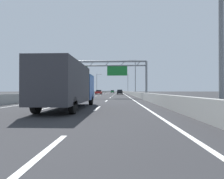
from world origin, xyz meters
TOP-DOWN VIEW (x-y plane):
  - ground_plane at (0.00, 100.00)m, footprint 260.00×260.00m
  - lane_dash_left_1 at (-1.80, 12.50)m, footprint 0.16×3.00m
  - lane_dash_left_2 at (-1.80, 21.50)m, footprint 0.16×3.00m
  - lane_dash_left_3 at (-1.80, 30.50)m, footprint 0.16×3.00m
  - lane_dash_left_4 at (-1.80, 39.50)m, footprint 0.16×3.00m
  - lane_dash_left_5 at (-1.80, 48.50)m, footprint 0.16×3.00m
  - lane_dash_left_6 at (-1.80, 57.50)m, footprint 0.16×3.00m
  - lane_dash_left_7 at (-1.80, 66.50)m, footprint 0.16×3.00m
  - lane_dash_left_8 at (-1.80, 75.50)m, footprint 0.16×3.00m
  - lane_dash_left_9 at (-1.80, 84.50)m, footprint 0.16×3.00m
  - lane_dash_left_10 at (-1.80, 93.50)m, footprint 0.16×3.00m
  - lane_dash_left_11 at (-1.80, 102.50)m, footprint 0.16×3.00m
  - lane_dash_left_12 at (-1.80, 111.50)m, footprint 0.16×3.00m
  - lane_dash_left_13 at (-1.80, 120.50)m, footprint 0.16×3.00m
  - lane_dash_left_14 at (-1.80, 129.50)m, footprint 0.16×3.00m
  - lane_dash_left_15 at (-1.80, 138.50)m, footprint 0.16×3.00m
  - lane_dash_left_16 at (-1.80, 147.50)m, footprint 0.16×3.00m
  - lane_dash_left_17 at (-1.80, 156.50)m, footprint 0.16×3.00m
  - lane_dash_right_0 at (1.80, 3.50)m, footprint 0.16×3.00m
  - lane_dash_right_1 at (1.80, 12.50)m, footprint 0.16×3.00m
  - lane_dash_right_2 at (1.80, 21.50)m, footprint 0.16×3.00m
  - lane_dash_right_3 at (1.80, 30.50)m, footprint 0.16×3.00m
  - lane_dash_right_4 at (1.80, 39.50)m, footprint 0.16×3.00m
  - lane_dash_right_5 at (1.80, 48.50)m, footprint 0.16×3.00m
  - lane_dash_right_6 at (1.80, 57.50)m, footprint 0.16×3.00m
  - lane_dash_right_7 at (1.80, 66.50)m, footprint 0.16×3.00m
  - lane_dash_right_8 at (1.80, 75.50)m, footprint 0.16×3.00m
  - lane_dash_right_9 at (1.80, 84.50)m, footprint 0.16×3.00m
  - lane_dash_right_10 at (1.80, 93.50)m, footprint 0.16×3.00m
  - lane_dash_right_11 at (1.80, 102.50)m, footprint 0.16×3.00m
  - lane_dash_right_12 at (1.80, 111.50)m, footprint 0.16×3.00m
  - lane_dash_right_13 at (1.80, 120.50)m, footprint 0.16×3.00m
  - lane_dash_right_14 at (1.80, 129.50)m, footprint 0.16×3.00m
  - lane_dash_right_15 at (1.80, 138.50)m, footprint 0.16×3.00m
  - lane_dash_right_16 at (1.80, 147.50)m, footprint 0.16×3.00m
  - lane_dash_right_17 at (1.80, 156.50)m, footprint 0.16×3.00m
  - edge_line_left at (-5.25, 88.00)m, footprint 0.16×176.00m
  - edge_line_right at (5.25, 88.00)m, footprint 0.16×176.00m
  - barrier_left at (-6.90, 110.00)m, footprint 0.45×220.00m
  - barrier_right at (6.90, 110.00)m, footprint 0.45×220.00m
  - sign_gantry at (-0.09, 29.88)m, footprint 16.21×0.36m
  - streetlamp_left_mid at (-7.47, 47.32)m, footprint 2.58×0.28m
  - streetlamp_right_mid at (7.47, 47.32)m, footprint 2.58×0.28m
  - streetlamp_left_far at (-7.47, 86.78)m, footprint 2.58×0.28m
  - streetlamp_right_far at (7.47, 86.78)m, footprint 2.58×0.28m
  - red_car at (-3.46, 58.60)m, footprint 1.81×4.51m
  - yellow_car at (3.37, 102.50)m, footprint 1.87×4.31m
  - black_car at (3.57, 55.85)m, footprint 1.76×4.30m
  - blue_car at (3.40, 95.97)m, footprint 1.75×4.60m
  - green_car at (-0.13, 93.60)m, footprint 1.74×4.48m
  - box_truck at (-0.18, 12.18)m, footprint 2.30×8.41m

SIDE VIEW (x-z plane):
  - ground_plane at x=0.00m, z-range 0.00..0.00m
  - lane_dash_left_1 at x=-1.80m, z-range 0.00..0.01m
  - lane_dash_left_2 at x=-1.80m, z-range 0.00..0.01m
  - lane_dash_left_3 at x=-1.80m, z-range 0.00..0.01m
  - lane_dash_left_4 at x=-1.80m, z-range 0.00..0.01m
  - lane_dash_left_5 at x=-1.80m, z-range 0.00..0.01m
  - lane_dash_left_6 at x=-1.80m, z-range 0.00..0.01m
  - lane_dash_left_7 at x=-1.80m, z-range 0.00..0.01m
  - lane_dash_left_8 at x=-1.80m, z-range 0.00..0.01m
  - lane_dash_left_9 at x=-1.80m, z-range 0.00..0.01m
  - lane_dash_left_10 at x=-1.80m, z-range 0.00..0.01m
  - lane_dash_left_11 at x=-1.80m, z-range 0.00..0.01m
  - lane_dash_left_12 at x=-1.80m, z-range 0.00..0.01m
  - lane_dash_left_13 at x=-1.80m, z-range 0.00..0.01m
  - lane_dash_left_14 at x=-1.80m, z-range 0.00..0.01m
  - lane_dash_left_15 at x=-1.80m, z-range 0.00..0.01m
  - lane_dash_left_16 at x=-1.80m, z-range 0.00..0.01m
  - lane_dash_left_17 at x=-1.80m, z-range 0.00..0.01m
  - lane_dash_right_0 at x=1.80m, z-range 0.00..0.01m
  - lane_dash_right_1 at x=1.80m, z-range 0.00..0.01m
  - lane_dash_right_2 at x=1.80m, z-range 0.00..0.01m
  - lane_dash_right_3 at x=1.80m, z-range 0.00..0.01m
  - lane_dash_right_4 at x=1.80m, z-range 0.00..0.01m
  - lane_dash_right_5 at x=1.80m, z-range 0.00..0.01m
  - lane_dash_right_6 at x=1.80m, z-range 0.00..0.01m
  - lane_dash_right_7 at x=1.80m, z-range 0.00..0.01m
  - lane_dash_right_8 at x=1.80m, z-range 0.00..0.01m
  - lane_dash_right_9 at x=1.80m, z-range 0.00..0.01m
  - lane_dash_right_10 at x=1.80m, z-range 0.00..0.01m
  - lane_dash_right_11 at x=1.80m, z-range 0.00..0.01m
  - lane_dash_right_12 at x=1.80m, z-range 0.00..0.01m
  - lane_dash_right_13 at x=1.80m, z-range 0.00..0.01m
  - lane_dash_right_14 at x=1.80m, z-range 0.00..0.01m
  - lane_dash_right_15 at x=1.80m, z-range 0.00..0.01m
  - lane_dash_right_16 at x=1.80m, z-range 0.00..0.01m
  - lane_dash_right_17 at x=1.80m, z-range 0.00..0.01m
  - edge_line_left at x=-5.25m, z-range 0.00..0.01m
  - edge_line_right at x=5.25m, z-range 0.00..0.01m
  - barrier_left at x=-6.90m, z-range 0.00..0.95m
  - barrier_right at x=6.90m, z-range 0.00..0.95m
  - blue_car at x=3.40m, z-range 0.04..1.41m
  - red_car at x=-3.46m, z-range 0.01..1.48m
  - yellow_car at x=3.37m, z-range 0.02..1.49m
  - green_car at x=-0.13m, z-range 0.02..1.50m
  - black_car at x=3.57m, z-range 0.02..1.56m
  - box_truck at x=-0.18m, z-range 0.16..3.16m
  - sign_gantry at x=-0.09m, z-range 1.63..7.99m
  - streetlamp_left_mid at x=-7.47m, z-range 0.65..10.15m
  - streetlamp_right_mid at x=7.47m, z-range 0.65..10.15m
  - streetlamp_left_far at x=-7.47m, z-range 0.65..10.15m
  - streetlamp_right_far at x=7.47m, z-range 0.65..10.15m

